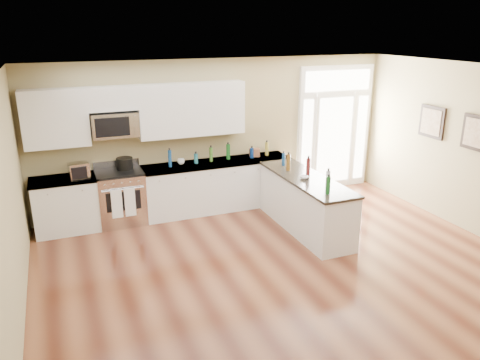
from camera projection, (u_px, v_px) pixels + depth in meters
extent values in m
plane|color=#4C2315|center=(327.00, 308.00, 5.85)|extent=(8.00, 8.00, 0.00)
plane|color=tan|center=(219.00, 133.00, 8.93)|extent=(7.00, 0.00, 7.00)
plane|color=white|center=(342.00, 82.00, 4.97)|extent=(8.00, 8.00, 0.00)
cube|color=silver|center=(67.00, 206.00, 7.95)|extent=(1.06, 0.62, 0.90)
cube|color=black|center=(69.00, 227.00, 8.07)|extent=(1.02, 0.52, 0.10)
cube|color=black|center=(63.00, 180.00, 7.80)|extent=(1.10, 0.66, 0.04)
cube|color=silver|center=(217.00, 186.00, 8.91)|extent=(2.81, 0.62, 0.90)
cube|color=black|center=(218.00, 206.00, 9.03)|extent=(2.77, 0.52, 0.10)
cube|color=black|center=(217.00, 163.00, 8.76)|extent=(2.85, 0.66, 0.04)
cube|color=silver|center=(305.00, 204.00, 8.01)|extent=(0.65, 2.28, 0.90)
cube|color=black|center=(304.00, 226.00, 8.14)|extent=(0.61, 2.18, 0.10)
cube|color=black|center=(306.00, 178.00, 7.86)|extent=(0.69, 2.32, 0.04)
cube|color=silver|center=(55.00, 118.00, 7.61)|extent=(1.04, 0.33, 0.95)
cube|color=silver|center=(192.00, 109.00, 8.42)|extent=(1.94, 0.33, 0.95)
cube|color=silver|center=(112.00, 98.00, 7.85)|extent=(0.82, 0.33, 0.40)
cube|color=silver|center=(115.00, 125.00, 7.96)|extent=(0.78, 0.40, 0.42)
cube|color=black|center=(113.00, 127.00, 7.75)|extent=(0.56, 0.01, 0.32)
cube|color=white|center=(334.00, 129.00, 9.83)|extent=(1.70, 0.08, 2.60)
cube|color=white|center=(334.00, 141.00, 9.87)|extent=(0.78, 0.02, 1.80)
cube|color=white|center=(307.00, 143.00, 9.63)|extent=(0.22, 0.02, 1.80)
cube|color=white|center=(361.00, 138.00, 10.10)|extent=(0.22, 0.02, 1.80)
cube|color=white|center=(338.00, 81.00, 9.47)|extent=(1.50, 0.02, 0.40)
cube|color=black|center=(432.00, 122.00, 8.48)|extent=(0.04, 0.58, 0.58)
cube|color=brown|center=(431.00, 122.00, 8.47)|extent=(0.01, 0.46, 0.46)
cube|color=black|center=(477.00, 133.00, 7.60)|extent=(0.04, 0.58, 0.58)
cube|color=brown|center=(476.00, 133.00, 7.59)|extent=(0.01, 0.46, 0.46)
cube|color=silver|center=(121.00, 198.00, 8.27)|extent=(0.80, 0.66, 0.92)
cube|color=black|center=(119.00, 173.00, 8.12)|extent=(0.80, 0.60, 0.03)
cube|color=silver|center=(116.00, 164.00, 8.36)|extent=(0.80, 0.04, 0.14)
cube|color=black|center=(124.00, 201.00, 7.95)|extent=(0.58, 0.01, 0.34)
cylinder|color=silver|center=(123.00, 190.00, 7.86)|extent=(0.70, 0.02, 0.02)
cube|color=white|center=(117.00, 204.00, 7.89)|extent=(0.18, 0.02, 0.50)
cube|color=white|center=(130.00, 202.00, 7.96)|extent=(0.18, 0.02, 0.50)
cylinder|color=black|center=(125.00, 163.00, 8.23)|extent=(0.36, 0.36, 0.22)
cube|color=silver|center=(79.00, 171.00, 7.75)|extent=(0.35, 0.29, 0.27)
cube|color=brown|center=(254.00, 153.00, 9.07)|extent=(0.22, 0.18, 0.15)
imported|color=white|center=(80.00, 174.00, 7.96)|extent=(0.22, 0.22, 0.04)
imported|color=white|center=(304.00, 177.00, 7.76)|extent=(0.20, 0.20, 0.05)
imported|color=white|center=(181.00, 162.00, 8.57)|extent=(0.17, 0.17, 0.10)
cylinder|color=#19591E|center=(328.00, 185.00, 7.04)|extent=(0.06, 0.06, 0.27)
cylinder|color=navy|center=(284.00, 159.00, 8.48)|extent=(0.06, 0.06, 0.23)
cylinder|color=brown|center=(288.00, 162.00, 8.18)|extent=(0.07, 0.07, 0.29)
cylinder|color=olive|center=(267.00, 149.00, 9.14)|extent=(0.07, 0.07, 0.26)
cylinder|color=#26727F|center=(196.00, 158.00, 8.62)|extent=(0.07, 0.07, 0.18)
cylinder|color=#591919|center=(308.00, 166.00, 7.94)|extent=(0.07, 0.07, 0.29)
cylinder|color=#B2B2B7|center=(328.00, 179.00, 7.37)|extent=(0.07, 0.07, 0.26)
cylinder|color=navy|center=(252.00, 153.00, 8.96)|extent=(0.07, 0.07, 0.19)
cylinder|color=#3F7226|center=(211.00, 154.00, 8.73)|extent=(0.06, 0.06, 0.27)
cylinder|color=#19591E|center=(228.00, 152.00, 8.87)|extent=(0.07, 0.07, 0.29)
cylinder|color=navy|center=(170.00, 159.00, 8.38)|extent=(0.06, 0.06, 0.31)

